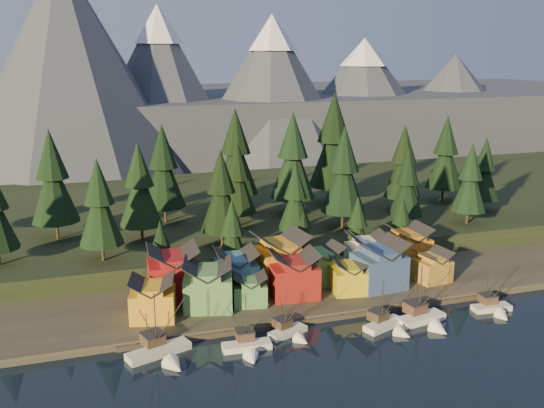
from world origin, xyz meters
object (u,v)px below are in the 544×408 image
object	(u,v)px
boat_0	(162,345)
house_back_0	(173,271)
boat_4	(388,319)
boat_2	(291,326)
boat_5	(425,312)
house_front_0	(153,297)
house_back_1	(236,270)
boat_1	(248,340)
boat_6	(495,302)
house_front_1	(208,283)

from	to	relation	value
boat_0	house_back_0	distance (m)	23.82
boat_4	boat_0	bearing A→B (deg)	155.86
boat_2	boat_5	size ratio (longest dim) A/B	0.81
boat_0	boat_2	xyz separation A→B (m)	(24.05, 0.72, -0.20)
boat_4	house_front_0	world-z (taller)	boat_4
house_back_0	house_back_1	bearing A→B (deg)	-4.79
boat_1	boat_4	bearing A→B (deg)	4.29
boat_1	house_back_1	xyz separation A→B (m)	(4.02, 23.22, 4.43)
boat_0	boat_5	bearing A→B (deg)	-21.40
boat_6	house_back_1	xyz separation A→B (m)	(-48.43, 22.74, 4.45)
boat_1	house_back_1	distance (m)	23.98
house_front_1	boat_2	bearing A→B (deg)	-34.61
boat_0	house_back_0	xyz separation A→B (m)	(5.84, 22.54, 5.05)
boat_5	house_back_1	bearing A→B (deg)	133.95
house_front_0	house_back_0	distance (m)	10.84
boat_0	house_front_0	xyz separation A→B (m)	(0.33, 13.31, 3.60)
boat_5	house_front_0	xyz separation A→B (m)	(-50.53, 15.79, 3.36)
house_front_0	house_back_1	bearing A→B (deg)	34.26
boat_2	house_front_1	xyz separation A→B (m)	(-12.45, 14.27, 4.60)
house_front_1	boat_0	bearing A→B (deg)	-113.45
boat_5	house_back_1	size ratio (longest dim) A/B	1.33
boat_0	house_back_0	bearing A→B (deg)	56.85
boat_2	boat_5	xyz separation A→B (m)	(26.81, -3.19, 0.44)
boat_1	house_front_0	bearing A→B (deg)	136.62
boat_0	house_front_0	bearing A→B (deg)	69.97
house_front_1	house_back_0	bearing A→B (deg)	141.63
boat_4	boat_6	bearing A→B (deg)	-20.07
boat_5	house_front_0	bearing A→B (deg)	152.54
boat_4	house_back_1	world-z (taller)	house_back_1
boat_6	house_front_1	distance (m)	58.40
house_back_0	boat_0	bearing A→B (deg)	-101.41
boat_5	boat_6	bearing A→B (deg)	-8.48
boat_4	house_back_1	distance (m)	33.59
boat_1	boat_2	distance (m)	9.75
boat_5	boat_2	bearing A→B (deg)	163.11
house_front_0	house_back_0	size ratio (longest dim) A/B	0.89
boat_0	house_back_1	distance (m)	28.35
house_front_0	boat_1	bearing A→B (deg)	-34.98
boat_4	boat_6	world-z (taller)	boat_4
house_back_0	boat_2	bearing A→B (deg)	-47.04
boat_5	boat_6	size ratio (longest dim) A/B	1.20
boat_2	house_front_0	size ratio (longest dim) A/B	1.06
boat_0	boat_4	size ratio (longest dim) A/B	1.13
boat_4	house_front_0	size ratio (longest dim) A/B	1.13
house_front_0	boat_0	bearing A→B (deg)	-78.95
house_front_0	house_back_0	bearing A→B (deg)	71.58
house_back_0	house_back_1	distance (m)	13.17
boat_6	house_front_0	distance (m)	68.80
boat_2	boat_6	size ratio (longest dim) A/B	0.98
boat_0	boat_2	distance (m)	24.06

